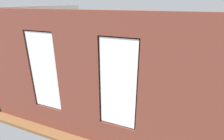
# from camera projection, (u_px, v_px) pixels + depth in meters

# --- Properties ---
(ground_plane) EXTENTS (6.92, 6.10, 0.10)m
(ground_plane) POSITION_uv_depth(u_px,v_px,m) (118.00, 93.00, 7.06)
(ground_plane) COLOR brown
(brick_wall_with_windows) EXTENTS (6.32, 0.30, 3.24)m
(brick_wall_with_windows) POSITION_uv_depth(u_px,v_px,m) (79.00, 82.00, 4.16)
(brick_wall_with_windows) COLOR brown
(brick_wall_with_windows) RESTS_ON ground_plane
(white_wall_right) EXTENTS (0.10, 5.10, 3.24)m
(white_wall_right) POSITION_uv_depth(u_px,v_px,m) (47.00, 47.00, 7.37)
(white_wall_right) COLOR silver
(white_wall_right) RESTS_ON ground_plane
(couch_by_window) EXTENTS (1.81, 0.87, 0.80)m
(couch_by_window) POSITION_uv_depth(u_px,v_px,m) (98.00, 113.00, 5.13)
(couch_by_window) COLOR black
(couch_by_window) RESTS_ON ground_plane
(couch_left) EXTENTS (0.94, 2.02, 0.80)m
(couch_left) POSITION_uv_depth(u_px,v_px,m) (183.00, 106.00, 5.46)
(couch_left) COLOR black
(couch_left) RESTS_ON ground_plane
(coffee_table) EXTENTS (1.21, 0.85, 0.46)m
(coffee_table) POSITION_uv_depth(u_px,v_px,m) (113.00, 80.00, 7.16)
(coffee_table) COLOR #A87547
(coffee_table) RESTS_ON ground_plane
(cup_ceramic) EXTENTS (0.09, 0.09, 0.11)m
(cup_ceramic) POSITION_uv_depth(u_px,v_px,m) (111.00, 76.00, 7.26)
(cup_ceramic) COLOR #4C4C51
(cup_ceramic) RESTS_ON coffee_table
(candle_jar) EXTENTS (0.08, 0.08, 0.13)m
(candle_jar) POSITION_uv_depth(u_px,v_px,m) (113.00, 77.00, 7.11)
(candle_jar) COLOR #B7333D
(candle_jar) RESTS_ON coffee_table
(table_plant_small) EXTENTS (0.17, 0.17, 0.26)m
(table_plant_small) POSITION_uv_depth(u_px,v_px,m) (114.00, 77.00, 6.94)
(table_plant_small) COLOR #9E5638
(table_plant_small) RESTS_ON coffee_table
(remote_black) EXTENTS (0.17, 0.12, 0.02)m
(remote_black) POSITION_uv_depth(u_px,v_px,m) (104.00, 78.00, 7.15)
(remote_black) COLOR black
(remote_black) RESTS_ON coffee_table
(remote_silver) EXTENTS (0.05, 0.17, 0.02)m
(remote_silver) POSITION_uv_depth(u_px,v_px,m) (122.00, 78.00, 7.14)
(remote_silver) COLOR #B2B2B7
(remote_silver) RESTS_ON coffee_table
(media_console) EXTENTS (0.95, 0.42, 0.59)m
(media_console) POSITION_uv_depth(u_px,v_px,m) (65.00, 72.00, 8.29)
(media_console) COLOR black
(media_console) RESTS_ON ground_plane
(tv_flatscreen) EXTENTS (1.06, 0.20, 0.76)m
(tv_flatscreen) POSITION_uv_depth(u_px,v_px,m) (64.00, 58.00, 8.04)
(tv_flatscreen) COLOR black
(tv_flatscreen) RESTS_ON media_console
(papasan_chair) EXTENTS (1.11, 1.11, 0.70)m
(papasan_chair) POSITION_uv_depth(u_px,v_px,m) (134.00, 67.00, 8.38)
(papasan_chair) COLOR olive
(papasan_chair) RESTS_ON ground_plane
(potted_plant_beside_window_right) EXTENTS (1.05, 0.93, 1.40)m
(potted_plant_beside_window_right) POSITION_uv_depth(u_px,v_px,m) (53.00, 98.00, 5.50)
(potted_plant_beside_window_right) COLOR gray
(potted_plant_beside_window_right) RESTS_ON ground_plane
(potted_plant_foreground_right) EXTENTS (0.53, 0.53, 0.91)m
(potted_plant_foreground_right) POSITION_uv_depth(u_px,v_px,m) (87.00, 57.00, 9.43)
(potted_plant_foreground_right) COLOR #9E5638
(potted_plant_foreground_right) RESTS_ON ground_plane
(potted_plant_by_left_couch) EXTENTS (0.48, 0.48, 0.65)m
(potted_plant_by_left_couch) POSITION_uv_depth(u_px,v_px,m) (174.00, 82.00, 6.80)
(potted_plant_by_left_couch) COLOR #47423D
(potted_plant_by_left_couch) RESTS_ON ground_plane
(potted_plant_corner_far_left) EXTENTS (0.85, 0.87, 1.14)m
(potted_plant_corner_far_left) POSITION_uv_depth(u_px,v_px,m) (191.00, 128.00, 4.06)
(potted_plant_corner_far_left) COLOR beige
(potted_plant_corner_far_left) RESTS_ON ground_plane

